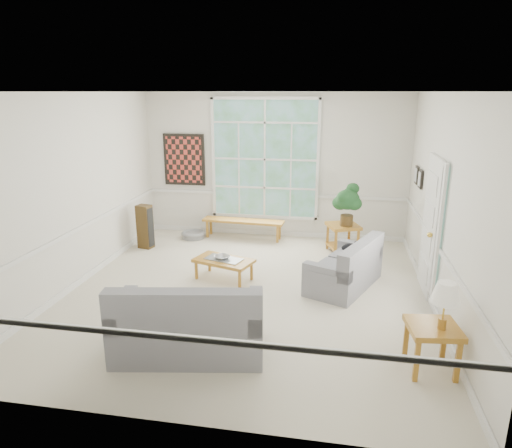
{
  "coord_description": "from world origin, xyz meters",
  "views": [
    {
      "loc": [
        1.26,
        -6.41,
        3.0
      ],
      "look_at": [
        0.1,
        0.2,
        1.05
      ],
      "focal_mm": 32.0,
      "sensor_mm": 36.0,
      "label": 1
    }
  ],
  "objects": [
    {
      "name": "floor",
      "position": [
        0.0,
        0.0,
        -0.01
      ],
      "size": [
        5.5,
        6.0,
        0.01
      ],
      "primitive_type": "cube",
      "color": "beige",
      "rests_on": "ground"
    },
    {
      "name": "ceiling",
      "position": [
        0.0,
        0.0,
        3.0
      ],
      "size": [
        5.5,
        6.0,
        0.02
      ],
      "primitive_type": "cube",
      "color": "white",
      "rests_on": "ground"
    },
    {
      "name": "wall_back",
      "position": [
        0.0,
        3.0,
        1.5
      ],
      "size": [
        5.5,
        0.02,
        3.0
      ],
      "primitive_type": "cube",
      "color": "silver",
      "rests_on": "ground"
    },
    {
      "name": "wall_front",
      "position": [
        0.0,
        -3.0,
        1.5
      ],
      "size": [
        5.5,
        0.02,
        3.0
      ],
      "primitive_type": "cube",
      "color": "silver",
      "rests_on": "ground"
    },
    {
      "name": "wall_left",
      "position": [
        -2.75,
        0.0,
        1.5
      ],
      "size": [
        0.02,
        6.0,
        3.0
      ],
      "primitive_type": "cube",
      "color": "silver",
      "rests_on": "ground"
    },
    {
      "name": "wall_right",
      "position": [
        2.75,
        0.0,
        1.5
      ],
      "size": [
        0.02,
        6.0,
        3.0
      ],
      "primitive_type": "cube",
      "color": "silver",
      "rests_on": "ground"
    },
    {
      "name": "window_back",
      "position": [
        -0.2,
        2.96,
        1.65
      ],
      "size": [
        2.3,
        0.08,
        2.4
      ],
      "primitive_type": "cube",
      "color": "white",
      "rests_on": "wall_back"
    },
    {
      "name": "entry_door",
      "position": [
        2.71,
        0.6,
        1.05
      ],
      "size": [
        0.08,
        0.9,
        2.1
      ],
      "primitive_type": "cube",
      "color": "white",
      "rests_on": "floor"
    },
    {
      "name": "door_sidelight",
      "position": [
        2.71,
        -0.03,
        1.15
      ],
      "size": [
        0.08,
        0.26,
        1.9
      ],
      "primitive_type": "cube",
      "color": "white",
      "rests_on": "wall_right"
    },
    {
      "name": "wall_art",
      "position": [
        -1.95,
        2.95,
        1.6
      ],
      "size": [
        0.9,
        0.06,
        1.1
      ],
      "primitive_type": "cube",
      "color": "maroon",
      "rests_on": "wall_back"
    },
    {
      "name": "wall_frame_near",
      "position": [
        2.71,
        1.75,
        1.55
      ],
      "size": [
        0.04,
        0.26,
        0.32
      ],
      "primitive_type": "cube",
      "color": "black",
      "rests_on": "wall_right"
    },
    {
      "name": "wall_frame_far",
      "position": [
        2.71,
        2.15,
        1.55
      ],
      "size": [
        0.04,
        0.26,
        0.32
      ],
      "primitive_type": "cube",
      "color": "black",
      "rests_on": "wall_right"
    },
    {
      "name": "loveseat_right",
      "position": [
        1.47,
        0.49,
        0.39
      ],
      "size": [
        1.27,
        1.63,
        0.78
      ],
      "primitive_type": "cube",
      "rotation": [
        0.0,
        0.0,
        -0.42
      ],
      "color": "gray",
      "rests_on": "floor"
    },
    {
      "name": "loveseat_front",
      "position": [
        -0.36,
        -1.77,
        0.47
      ],
      "size": [
        1.86,
        1.17,
        0.94
      ],
      "primitive_type": "cube",
      "rotation": [
        0.0,
        0.0,
        0.16
      ],
      "color": "gray",
      "rests_on": "floor"
    },
    {
      "name": "coffee_table",
      "position": [
        -0.48,
        0.42,
        0.18
      ],
      "size": [
        1.06,
        0.78,
        0.35
      ],
      "primitive_type": "cube",
      "rotation": [
        0.0,
        0.0,
        -0.31
      ],
      "color": "#AB7224",
      "rests_on": "floor"
    },
    {
      "name": "pewter_bowl",
      "position": [
        -0.51,
        0.42,
        0.39
      ],
      "size": [
        0.41,
        0.41,
        0.07
      ],
      "primitive_type": "imported",
      "rotation": [
        0.0,
        0.0,
        -0.57
      ],
      "color": "#939398",
      "rests_on": "coffee_table"
    },
    {
      "name": "window_bench",
      "position": [
        -0.61,
        2.65,
        0.2
      ],
      "size": [
        1.74,
        0.45,
        0.4
      ],
      "primitive_type": "cube",
      "rotation": [
        0.0,
        0.0,
        -0.06
      ],
      "color": "#AB7224",
      "rests_on": "floor"
    },
    {
      "name": "end_table",
      "position": [
        1.46,
        2.14,
        0.28
      ],
      "size": [
        0.72,
        0.72,
        0.56
      ],
      "primitive_type": "cube",
      "rotation": [
        0.0,
        0.0,
        0.37
      ],
      "color": "#AB7224",
      "rests_on": "floor"
    },
    {
      "name": "houseplant",
      "position": [
        1.51,
        2.06,
        0.97
      ],
      "size": [
        0.68,
        0.68,
        0.82
      ],
      "primitive_type": null,
      "rotation": [
        0.0,
        0.0,
        0.69
      ],
      "color": "#1C4921",
      "rests_on": "end_table"
    },
    {
      "name": "side_table",
      "position": [
        2.4,
        -1.68,
        0.27
      ],
      "size": [
        0.6,
        0.6,
        0.55
      ],
      "primitive_type": "cube",
      "rotation": [
        0.0,
        0.0,
        0.12
      ],
      "color": "#AB7224",
      "rests_on": "floor"
    },
    {
      "name": "table_lamp",
      "position": [
        2.47,
        -1.73,
        0.82
      ],
      "size": [
        0.39,
        0.39,
        0.53
      ],
      "primitive_type": null,
      "rotation": [
        0.0,
        0.0,
        0.3
      ],
      "color": "white",
      "rests_on": "side_table"
    },
    {
      "name": "pet_bed",
      "position": [
        -1.66,
        2.48,
        0.07
      ],
      "size": [
        0.58,
        0.58,
        0.15
      ],
      "primitive_type": "cylinder",
      "rotation": [
        0.0,
        0.0,
        -0.2
      ],
      "color": "gray",
      "rests_on": "floor"
    },
    {
      "name": "floor_speaker",
      "position": [
        -2.4,
        1.72,
        0.44
      ],
      "size": [
        0.31,
        0.27,
        0.87
      ],
      "primitive_type": "cube",
      "rotation": [
        0.0,
        0.0,
        -0.24
      ],
      "color": "#422E14",
      "rests_on": "floor"
    },
    {
      "name": "cat",
      "position": [
        1.6,
        0.99,
        0.48
      ],
      "size": [
        0.43,
        0.43,
        0.17
      ],
      "primitive_type": "ellipsoid",
      "rotation": [
        0.0,
        0.0,
        -0.8
      ],
      "color": "black",
      "rests_on": "loveseat_right"
    }
  ]
}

